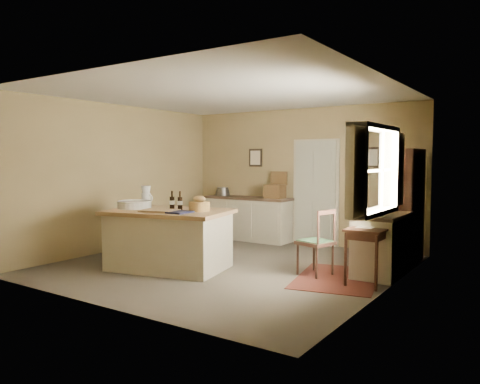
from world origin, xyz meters
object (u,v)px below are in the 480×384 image
(desk_chair, at_px, (315,243))
(work_island, at_px, (168,238))
(right_cabinet, at_px, (382,244))
(shelving_unit, at_px, (411,207))
(writing_desk, at_px, (370,235))
(sideboard, at_px, (248,217))

(desk_chair, bearing_deg, work_island, -140.66)
(right_cabinet, relative_size, shelving_unit, 0.60)
(right_cabinet, height_order, shelving_unit, shelving_unit)
(desk_chair, height_order, shelving_unit, shelving_unit)
(work_island, relative_size, shelving_unit, 1.10)
(writing_desk, xyz_separation_m, right_cabinet, (-0.00, 0.53, -0.20))
(shelving_unit, bearing_deg, work_island, -140.75)
(desk_chair, xyz_separation_m, right_cabinet, (0.80, 0.54, -0.02))
(writing_desk, relative_size, shelving_unit, 0.44)
(writing_desk, bearing_deg, sideboard, 148.84)
(writing_desk, distance_m, right_cabinet, 0.56)
(sideboard, relative_size, shelving_unit, 1.03)
(sideboard, xyz_separation_m, writing_desk, (3.26, -1.97, 0.18))
(work_island, height_order, right_cabinet, work_island)
(writing_desk, bearing_deg, work_island, -162.22)
(writing_desk, height_order, desk_chair, desk_chair)
(writing_desk, bearing_deg, desk_chair, -178.70)
(sideboard, bearing_deg, right_cabinet, -23.92)
(writing_desk, bearing_deg, right_cabinet, 90.02)
(work_island, bearing_deg, shelving_unit, 26.77)
(shelving_unit, bearing_deg, writing_desk, -95.54)
(desk_chair, bearing_deg, writing_desk, 17.03)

